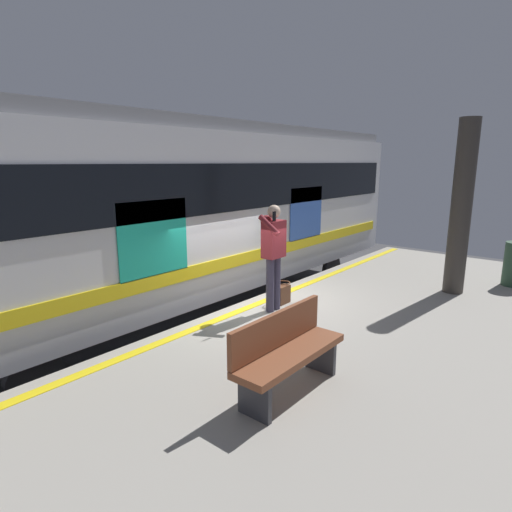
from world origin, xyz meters
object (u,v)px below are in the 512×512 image
(handbag, at_px, (283,293))
(station_column, at_px, (461,208))
(train_carriage, at_px, (192,205))
(bench, at_px, (287,350))
(passenger, at_px, (273,249))

(handbag, relative_size, station_column, 0.12)
(train_carriage, height_order, station_column, train_carriage)
(train_carriage, bearing_deg, bench, 58.74)
(passenger, height_order, bench, passenger)
(bench, bearing_deg, passenger, -139.43)
(handbag, height_order, station_column, station_column)
(passenger, height_order, station_column, station_column)
(handbag, bearing_deg, passenger, 10.78)
(passenger, distance_m, station_column, 3.80)
(passenger, bearing_deg, bench, 40.57)
(train_carriage, distance_m, station_column, 5.47)
(passenger, relative_size, station_column, 0.55)
(train_carriage, distance_m, bench, 5.43)
(bench, bearing_deg, station_column, 175.59)
(passenger, height_order, handbag, passenger)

